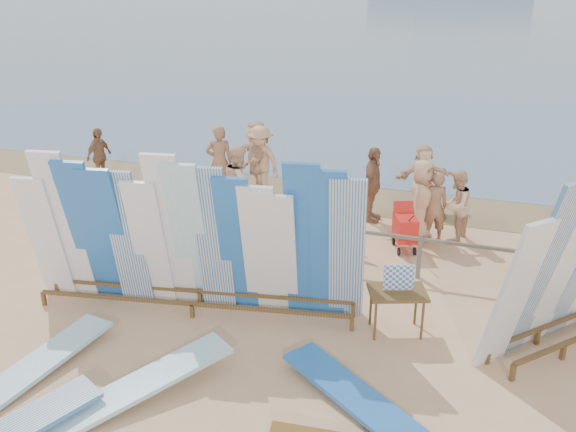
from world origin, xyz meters
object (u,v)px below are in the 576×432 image
(vendor_table, at_px, (396,310))
(beachgoer_1, at_px, (220,162))
(flat_board_b, at_px, (141,397))
(flat_board_a, at_px, (35,375))
(flat_board_d, at_px, (361,408))
(beachgoer_8, at_px, (456,206))
(side_surfboard_rack, at_px, (563,274))
(beachgoer_11, at_px, (256,156))
(beachgoer_4, at_px, (372,185))
(main_surfboard_rack, at_px, (192,242))
(beach_chair_right, at_px, (336,239))
(beachgoer_2, at_px, (239,184))
(beachgoer_7, at_px, (434,207))
(beach_chair_left, at_px, (338,242))
(stroller, at_px, (405,232))
(beachgoer_5, at_px, (423,177))
(beachgoer_extra_1, at_px, (99,156))
(beachgoer_3, at_px, (261,160))
(beachgoer_6, at_px, (421,200))

(vendor_table, xyz_separation_m, beachgoer_1, (-5.41, 5.10, 0.55))
(flat_board_b, distance_m, beachgoer_1, 8.27)
(flat_board_a, xyz_separation_m, flat_board_d, (4.65, 0.79, 0.00))
(beachgoer_8, bearing_deg, side_surfboard_rack, 41.00)
(beachgoer_11, relative_size, beachgoer_4, 1.06)
(main_surfboard_rack, xyz_separation_m, side_surfboard_rack, (5.70, 0.62, 0.03))
(main_surfboard_rack, relative_size, beach_chair_right, 7.17)
(main_surfboard_rack, distance_m, beachgoer_2, 4.24)
(vendor_table, xyz_separation_m, flat_board_b, (-3.03, -2.77, -0.40))
(flat_board_a, bearing_deg, vendor_table, 40.00)
(side_surfboard_rack, distance_m, beach_chair_right, 4.97)
(main_surfboard_rack, xyz_separation_m, beachgoer_4, (2.02, 5.10, -0.40))
(beachgoer_2, bearing_deg, beachgoer_7, -110.83)
(flat_board_a, height_order, beachgoer_7, beachgoer_7)
(beach_chair_right, bearing_deg, vendor_table, -60.05)
(beachgoer_2, bearing_deg, beachgoer_8, -108.43)
(flat_board_a, distance_m, beach_chair_left, 6.27)
(side_surfboard_rack, height_order, stroller, side_surfboard_rack)
(beach_chair_right, bearing_deg, beachgoer_5, 64.81)
(beach_chair_right, distance_m, beachgoer_4, 1.99)
(beachgoer_extra_1, distance_m, beachgoer_1, 3.62)
(flat_board_d, xyz_separation_m, beachgoer_4, (-1.22, 6.71, 0.89))
(beachgoer_8, bearing_deg, beachgoer_3, -89.03)
(beachgoer_1, bearing_deg, beachgoer_3, -176.61)
(flat_board_a, bearing_deg, beachgoer_extra_1, 127.74)
(beachgoer_2, bearing_deg, beachgoer_4, -95.54)
(stroller, xyz_separation_m, beachgoer_1, (-5.06, 1.83, 0.55))
(beachgoer_2, height_order, beachgoer_7, beachgoer_2)
(beachgoer_7, bearing_deg, main_surfboard_rack, 31.02)
(beachgoer_4, bearing_deg, main_surfboard_rack, 158.62)
(side_surfboard_rack, distance_m, stroller, 4.19)
(beachgoer_4, bearing_deg, beachgoer_2, 108.66)
(vendor_table, distance_m, beachgoer_8, 4.23)
(beach_chair_left, distance_m, stroller, 1.44)
(beachgoer_11, xyz_separation_m, beachgoer_7, (4.87, -1.96, -0.16))
(beachgoer_1, bearing_deg, beachgoer_8, 143.31)
(flat_board_b, relative_size, beachgoer_2, 1.49)
(flat_board_b, distance_m, beach_chair_right, 5.77)
(flat_board_a, xyz_separation_m, beachgoer_6, (4.64, 6.79, 0.90))
(beachgoer_8, distance_m, beachgoer_1, 6.07)
(main_surfboard_rack, xyz_separation_m, beach_chair_left, (1.75, 3.01, -1.03))
(side_surfboard_rack, relative_size, flat_board_a, 1.09)
(flat_board_b, height_order, beachgoer_2, beachgoer_2)
(beachgoer_5, xyz_separation_m, beachgoer_3, (-4.15, -0.31, 0.11))
(beachgoer_11, bearing_deg, side_surfboard_rack, 20.49)
(beach_chair_right, distance_m, beachgoer_6, 2.06)
(beachgoer_2, bearing_deg, stroller, -120.26)
(side_surfboard_rack, height_order, flat_board_b, side_surfboard_rack)
(stroller, bearing_deg, beach_chair_right, 176.45)
(side_surfboard_rack, height_order, beachgoer_3, side_surfboard_rack)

